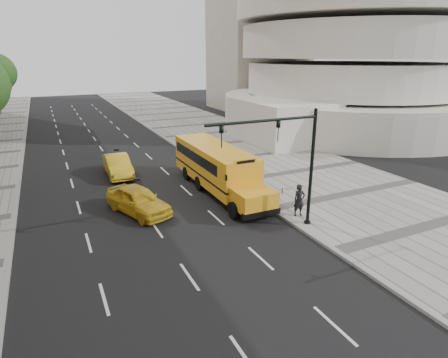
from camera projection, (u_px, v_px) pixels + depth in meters
name	position (u px, v px, depth m)	size (l,w,h in m)	color
ground	(151.00, 196.00, 24.81)	(140.00, 140.00, 0.00)	black
sidewalk_museum	(299.00, 172.00, 29.69)	(12.00, 140.00, 0.15)	#97958F
curb_museum	(231.00, 182.00, 27.24)	(0.30, 140.00, 0.15)	gray
curb_far	(14.00, 216.00, 21.51)	(0.30, 140.00, 0.15)	gray
guggenheim	(329.00, 16.00, 48.32)	(33.20, 42.20, 35.00)	silver
school_bus	(216.00, 165.00, 25.54)	(2.96, 11.56, 3.19)	#EFA31B
taxi_near	(138.00, 200.00, 21.95)	(1.91, 4.75, 1.62)	gold
taxi_far	(118.00, 166.00, 28.75)	(1.68, 4.83, 1.59)	gold
pedestrian	(299.00, 200.00, 21.17)	(0.68, 0.45, 1.87)	black
traffic_signal	(290.00, 156.00, 18.69)	(6.18, 0.36, 6.40)	black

